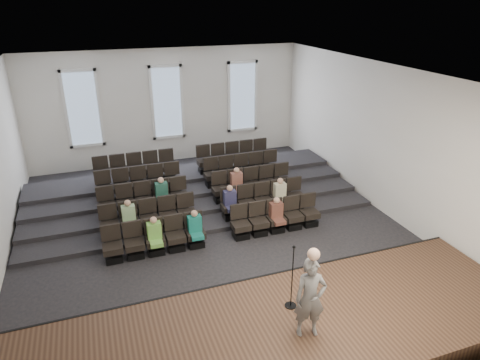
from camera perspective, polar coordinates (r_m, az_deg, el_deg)
ground at (r=13.84m, az=-3.57°, el=-6.96°), size 14.00×14.00×0.00m
ceiling at (r=12.12m, az=-4.17°, el=13.95°), size 12.00×14.00×0.02m
wall_back at (r=19.35m, az=-9.68°, el=9.62°), size 12.00×0.04×5.00m
wall_front at (r=7.10m, az=12.68°, el=-16.32°), size 12.00×0.04×5.00m
wall_right at (r=15.42m, az=18.28°, el=5.27°), size 0.04×14.00×5.00m
stage at (r=9.83m, az=5.30°, el=-19.91°), size 11.80×3.60×0.50m
stage_lip at (r=11.07m, az=1.39°, el=-14.06°), size 11.80×0.06×0.52m
risers at (r=16.50m, az=-6.68°, el=-1.10°), size 11.80×4.80×0.60m
seating_rows at (r=14.85m, az=-5.30°, el=-1.85°), size 6.80×4.70×1.67m
windows at (r=19.24m, az=-9.68°, el=10.15°), size 8.44×0.10×3.24m
audience at (r=13.73m, az=-4.03°, el=-3.40°), size 5.45×2.64×1.10m
speaker at (r=9.02m, az=9.34°, el=-15.29°), size 0.72×0.56×1.77m
mic_stand at (r=9.88m, az=6.89°, el=-14.20°), size 0.27×0.27×1.60m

